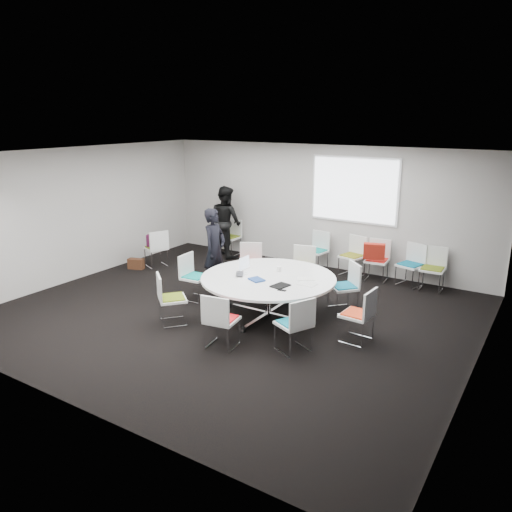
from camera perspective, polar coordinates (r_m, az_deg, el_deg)
The scene contains 31 objects.
room_shell at distance 8.55m, azimuth -2.03°, elevation 2.06°, with size 8.08×7.08×2.88m.
conference_table at distance 8.70m, azimuth 1.41°, elevation -3.49°, with size 2.34×2.34×0.73m.
projection_screen at distance 11.17m, azimuth 11.14°, elevation 7.40°, with size 1.90×0.03×1.35m, color white.
chair_ring_a at distance 8.01m, azimuth 11.47°, elevation -7.73°, with size 0.48×0.49×0.88m.
chair_ring_b at distance 9.20m, azimuth 9.99°, elevation -4.50°, with size 0.64×0.64×0.88m.
chair_ring_c at distance 10.16m, azimuth 5.24°, elevation -2.35°, with size 0.54×0.54×0.88m.
chair_ring_d at distance 10.34m, azimuth -0.67°, elevation -1.95°, with size 0.62×0.61×0.88m.
chair_ring_e at distance 9.66m, azimuth -6.98°, elevation -3.37°, with size 0.48×0.49×0.88m.
chair_ring_f at distance 8.62m, azimuth -9.57°, elevation -5.89°, with size 0.64×0.64×0.88m.
chair_ring_g at distance 7.68m, azimuth -3.96°, elevation -8.48°, with size 0.52×0.51×0.88m.
chair_ring_h at distance 7.55m, azimuth 4.37°, elevation -8.94°, with size 0.60×0.61×0.88m.
chair_back_a at distance 11.46m, azimuth 6.87°, elevation -0.27°, with size 0.51×0.50×0.88m.
chair_back_b at distance 11.17m, azimuth 10.91°, elevation -0.88°, with size 0.55×0.54×0.88m.
chair_back_c at distance 10.96m, azimuth 13.60°, elevation -1.36°, with size 0.49×0.48×0.88m.
chair_back_d at distance 10.81m, azimuth 17.18°, elevation -1.87°, with size 0.57×0.56×0.88m.
chair_back_e at distance 10.67m, azimuth 19.44°, elevation -2.30°, with size 0.47×0.46×0.88m.
chair_spare_left at distance 11.86m, azimuth -11.29°, elevation 0.09°, with size 0.59×0.60×0.88m.
chair_person_back at distance 12.68m, azimuth -2.97°, elevation 1.40°, with size 0.47×0.46×0.88m.
person_main at distance 10.07m, azimuth -4.76°, elevation 0.80°, with size 0.60×0.40×1.66m, color black.
person_back at distance 12.41m, azimuth -3.45°, elevation 3.96°, with size 0.86×0.67×1.77m, color black.
laptop at distance 8.75m, azimuth -1.59°, elevation -2.08°, with size 0.31×0.20×0.02m, color #333338.
laptop_lid at distance 9.00m, azimuth -1.36°, elevation -0.79°, with size 0.30×0.02×0.22m, color silver.
notebook_black at distance 8.18m, azimuth 2.80°, elevation -3.41°, with size 0.22×0.30×0.02m, color black.
tablet_folio at distance 8.46m, azimuth 0.07°, elevation -2.71°, with size 0.26×0.20×0.03m, color navy.
papers_right at distance 8.58m, azimuth 5.73°, elevation -2.59°, with size 0.30×0.21×0.00m, color silver.
papers_front at distance 8.31m, azimuth 5.83°, elevation -3.21°, with size 0.30×0.21×0.00m, color silver.
cup at distance 8.93m, azimuth 2.63°, elevation -1.50°, with size 0.08×0.08×0.09m, color white.
phone at distance 7.99m, azimuth 2.97°, elevation -3.93°, with size 0.14×0.07×0.01m, color black.
maroon_bag at distance 11.79m, azimuth -11.41°, elevation 1.72°, with size 0.40×0.14×0.28m, color #501536.
brown_bag at distance 11.83m, azimuth -13.55°, elevation -0.87°, with size 0.36×0.16×0.24m, color #492817.
red_jacket at distance 10.64m, azimuth 13.35°, elevation 0.51°, with size 0.44×0.10×0.35m, color #AF2215.
Camera 1 is at (4.77, -6.86, 3.44)m, focal length 35.00 mm.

